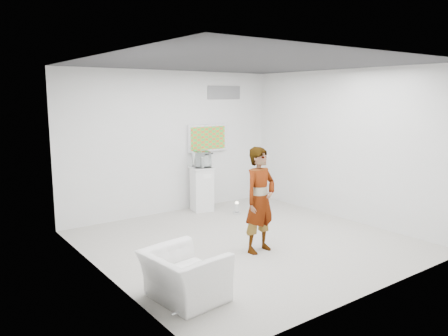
% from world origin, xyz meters
% --- Properties ---
extents(room, '(5.01, 5.01, 3.00)m').
position_xyz_m(room, '(0.00, 0.00, 1.50)').
color(room, '#AAA89C').
rests_on(room, ground).
extents(tv, '(1.00, 0.08, 0.60)m').
position_xyz_m(tv, '(0.85, 2.45, 1.55)').
color(tv, silver).
rests_on(tv, room).
extents(logo_decal, '(0.90, 0.02, 0.30)m').
position_xyz_m(logo_decal, '(1.35, 2.49, 2.55)').
color(logo_decal, slate).
rests_on(logo_decal, room).
extents(person, '(0.66, 0.48, 1.69)m').
position_xyz_m(person, '(-0.13, -0.49, 0.85)').
color(person, white).
rests_on(person, room).
extents(armchair, '(0.92, 1.03, 0.61)m').
position_xyz_m(armchair, '(-1.99, -1.23, 0.31)').
color(armchair, white).
rests_on(armchair, room).
extents(pedestal, '(0.55, 0.55, 0.96)m').
position_xyz_m(pedestal, '(0.52, 2.17, 0.48)').
color(pedestal, silver).
rests_on(pedestal, room).
extents(floor_uplight, '(0.18, 0.18, 0.26)m').
position_xyz_m(floor_uplight, '(0.94, 1.47, 0.13)').
color(floor_uplight, silver).
rests_on(floor_uplight, room).
extents(vitrine, '(0.44, 0.44, 0.34)m').
position_xyz_m(vitrine, '(0.52, 2.17, 1.13)').
color(vitrine, silver).
rests_on(vitrine, pedestal).
extents(console, '(0.10, 0.17, 0.22)m').
position_xyz_m(console, '(0.52, 2.17, 1.07)').
color(console, silver).
rests_on(console, pedestal).
extents(wii_remote, '(0.05, 0.16, 0.04)m').
position_xyz_m(wii_remote, '(0.10, -0.31, 1.52)').
color(wii_remote, silver).
rests_on(wii_remote, person).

